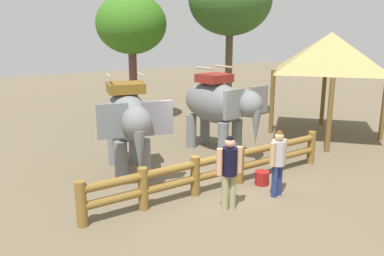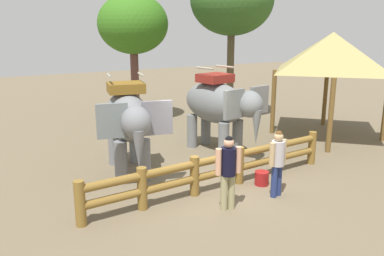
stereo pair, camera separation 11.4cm
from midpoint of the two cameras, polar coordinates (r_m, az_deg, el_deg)
ground_plane at (r=11.00m, az=3.05°, el=-8.45°), size 60.00×60.00×0.00m
log_fence at (r=10.68m, az=3.47°, el=-5.68°), size 7.71×0.61×1.05m
elephant_near_left at (r=11.58m, az=-9.42°, el=1.17°), size 2.19×3.52×2.95m
elephant_center at (r=13.60m, az=3.57°, el=3.30°), size 2.04×3.51×2.96m
tourist_woman_in_black at (r=10.32m, az=11.92°, el=-4.31°), size 0.61×0.40×1.75m
tourist_man_in_blue at (r=9.38m, az=5.02°, el=-5.66°), size 0.63×0.42×1.82m
thatched_shelter at (r=16.26m, az=19.04°, el=10.19°), size 4.07×4.07×4.07m
tree_far_left at (r=18.81m, az=5.32°, el=17.78°), size 3.76×3.76×7.05m
tree_back_center at (r=18.29m, az=-8.87°, el=14.39°), size 3.11×3.11×5.71m
feed_bucket at (r=11.25m, az=9.70°, el=-7.07°), size 0.39×0.39×0.38m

